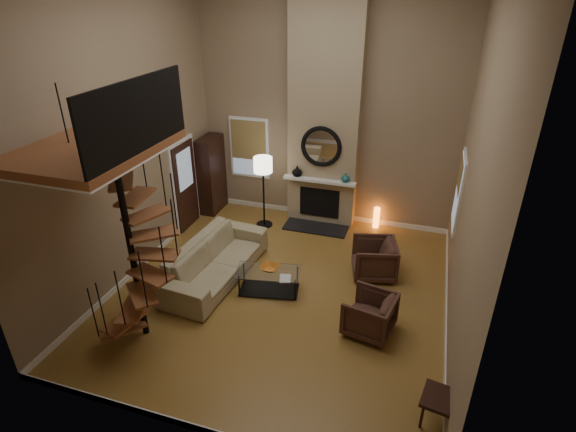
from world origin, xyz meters
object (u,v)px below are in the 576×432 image
(hutch, at_px, (211,175))
(armchair_far, at_px, (374,316))
(accent_lamp, at_px, (376,218))
(side_chair, at_px, (449,397))
(armchair_near, at_px, (378,259))
(coffee_table, at_px, (269,279))
(floor_lamp, at_px, (263,170))
(sofa, at_px, (215,259))

(hutch, relative_size, armchair_far, 2.46)
(accent_lamp, relative_size, side_chair, 0.51)
(hutch, relative_size, armchair_near, 2.27)
(hutch, height_order, side_chair, hutch)
(armchair_far, bearing_deg, hutch, -116.09)
(coffee_table, distance_m, side_chair, 3.82)
(armchair_far, xyz_separation_m, side_chair, (1.17, -1.51, 0.17))
(hutch, bearing_deg, armchair_near, -20.92)
(armchair_far, height_order, side_chair, side_chair)
(hutch, distance_m, armchair_far, 5.76)
(hutch, distance_m, coffee_table, 3.91)
(coffee_table, relative_size, side_chair, 1.29)
(accent_lamp, height_order, side_chair, side_chair)
(armchair_far, xyz_separation_m, floor_lamp, (-3.04, 3.02, 1.06))
(floor_lamp, xyz_separation_m, accent_lamp, (2.58, 0.71, -1.16))
(accent_lamp, xyz_separation_m, side_chair, (1.63, -5.25, 0.28))
(armchair_near, relative_size, accent_lamp, 1.65)
(armchair_near, bearing_deg, accent_lamp, 174.29)
(coffee_table, bearing_deg, floor_lamp, 112.18)
(armchair_far, height_order, accent_lamp, armchair_far)
(armchair_near, distance_m, accent_lamp, 2.01)
(armchair_far, distance_m, accent_lamp, 3.76)
(armchair_far, height_order, coffee_table, armchair_far)
(floor_lamp, bearing_deg, hutch, 164.85)
(floor_lamp, relative_size, accent_lamp, 3.43)
(accent_lamp, bearing_deg, hutch, -175.90)
(armchair_far, relative_size, side_chair, 0.78)
(floor_lamp, bearing_deg, armchair_near, -23.85)
(sofa, bearing_deg, armchair_near, -66.51)
(side_chair, bearing_deg, armchair_near, 112.25)
(hutch, height_order, sofa, hutch)
(coffee_table, height_order, side_chair, side_chair)
(sofa, bearing_deg, armchair_far, -97.78)
(floor_lamp, height_order, accent_lamp, floor_lamp)
(hutch, xyz_separation_m, floor_lamp, (1.54, -0.42, 0.46))
(armchair_near, relative_size, coffee_table, 0.65)
(coffee_table, bearing_deg, hutch, 131.48)
(armchair_far, relative_size, floor_lamp, 0.44)
(armchair_near, relative_size, armchair_far, 1.08)
(armchair_far, distance_m, floor_lamp, 4.41)
(sofa, relative_size, armchair_far, 3.43)
(armchair_near, bearing_deg, armchair_far, -9.01)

